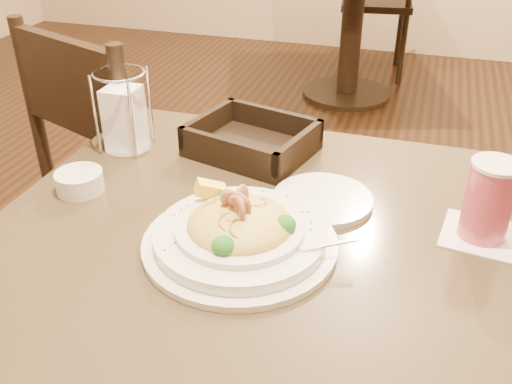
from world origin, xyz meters
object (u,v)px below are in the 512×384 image
(pasta_bowl, at_px, (240,232))
(drink_glass, at_px, (489,201))
(dining_chair_near, at_px, (129,179))
(background_table, at_px, (353,12))
(napkin_caddy, at_px, (124,116))
(butter_ramekin, at_px, (80,181))
(main_table, at_px, (253,341))
(bread_basket, at_px, (252,142))
(side_plate, at_px, (323,199))

(pasta_bowl, height_order, drink_glass, drink_glass)
(dining_chair_near, bearing_deg, background_table, -76.48)
(napkin_caddy, relative_size, butter_ramekin, 1.94)
(background_table, xyz_separation_m, napkin_caddy, (-0.14, -2.29, 0.30))
(pasta_bowl, distance_m, napkin_caddy, 0.43)
(background_table, bearing_deg, main_table, -85.24)
(main_table, xyz_separation_m, background_table, (-0.21, 2.53, 0.00))
(dining_chair_near, bearing_deg, main_table, 158.43)
(background_table, distance_m, napkin_caddy, 2.31)
(napkin_caddy, bearing_deg, background_table, 86.41)
(dining_chair_near, bearing_deg, napkin_caddy, 144.40)
(drink_glass, relative_size, bread_basket, 0.49)
(dining_chair_near, distance_m, side_plate, 0.70)
(drink_glass, relative_size, butter_ramekin, 1.55)
(dining_chair_near, relative_size, napkin_caddy, 5.49)
(main_table, relative_size, bread_basket, 3.26)
(drink_glass, bearing_deg, dining_chair_near, 158.10)
(pasta_bowl, xyz_separation_m, butter_ramekin, (-0.34, 0.08, -0.01))
(main_table, xyz_separation_m, napkin_caddy, (-0.35, 0.24, 0.30))
(dining_chair_near, height_order, napkin_caddy, dining_chair_near)
(dining_chair_near, xyz_separation_m, butter_ramekin, (0.15, -0.41, 0.24))
(pasta_bowl, height_order, side_plate, pasta_bowl)
(dining_chair_near, height_order, bread_basket, dining_chair_near)
(pasta_bowl, relative_size, side_plate, 1.89)
(pasta_bowl, bearing_deg, butter_ramekin, 167.04)
(bread_basket, bearing_deg, napkin_caddy, -167.34)
(side_plate, bearing_deg, napkin_caddy, 168.07)
(main_table, bearing_deg, bread_basket, 107.70)
(pasta_bowl, relative_size, bread_basket, 1.23)
(dining_chair_near, relative_size, drink_glass, 6.86)
(background_table, relative_size, pasta_bowl, 3.30)
(dining_chair_near, xyz_separation_m, pasta_bowl, (0.48, -0.49, 0.25))
(dining_chair_near, height_order, butter_ramekin, dining_chair_near)
(dining_chair_near, relative_size, pasta_bowl, 2.73)
(bread_basket, bearing_deg, background_table, 92.95)
(main_table, xyz_separation_m, dining_chair_near, (-0.50, 0.46, 0.00))
(background_table, relative_size, drink_glass, 8.29)
(background_table, bearing_deg, bread_basket, -87.05)
(background_table, bearing_deg, drink_glass, -76.80)
(main_table, distance_m, side_plate, 0.29)
(main_table, bearing_deg, pasta_bowl, -124.32)
(dining_chair_near, distance_m, napkin_caddy, 0.40)
(pasta_bowl, relative_size, drink_glass, 2.51)
(drink_glass, xyz_separation_m, bread_basket, (-0.45, 0.18, -0.04))
(drink_glass, bearing_deg, butter_ramekin, -174.72)
(background_table, height_order, dining_chair_near, dining_chair_near)
(pasta_bowl, height_order, napkin_caddy, napkin_caddy)
(pasta_bowl, xyz_separation_m, side_plate, (0.10, 0.17, -0.02))
(background_table, relative_size, dining_chair_near, 1.21)
(napkin_caddy, relative_size, side_plate, 0.94)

